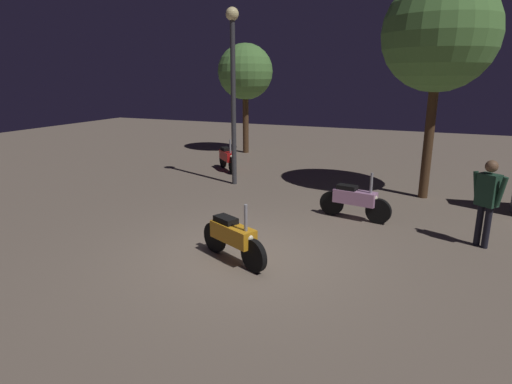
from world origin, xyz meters
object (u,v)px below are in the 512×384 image
Objects in this scene: motorcycle_red_parked_right at (227,158)px; person_rider_beside at (487,196)px; streetlamp_near at (233,75)px; motorcycle_pink_parked_left at (354,200)px; motorcycle_orange_foreground at (233,237)px.

motorcycle_red_parked_right is 8.55m from person_rider_beside.
streetlamp_near is at bearing -10.79° from motorcycle_red_parked_right.
streetlamp_near is at bearing 105.55° from person_rider_beside.
person_rider_beside reaches higher than motorcycle_pink_parked_left.
motorcycle_orange_foreground is 6.15m from streetlamp_near.
motorcycle_pink_parked_left and motorcycle_red_parked_right have the same top height.
person_rider_beside is at bearing -21.37° from streetlamp_near.
motorcycle_red_parked_right is (-4.95, 3.45, 0.00)m from motorcycle_pink_parked_left.
motorcycle_pink_parked_left is 6.04m from motorcycle_red_parked_right.
streetlamp_near reaches higher than person_rider_beside.
motorcycle_pink_parked_left is 0.99× the size of person_rider_beside.
motorcycle_orange_foreground is 0.93× the size of motorcycle_pink_parked_left.
person_rider_beside reaches higher than motorcycle_red_parked_right.
streetlamp_near is (-6.43, 2.52, 2.14)m from person_rider_beside.
streetlamp_near reaches higher than motorcycle_red_parked_right.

